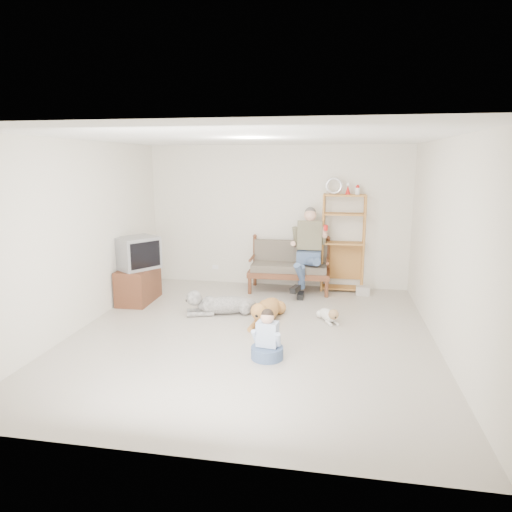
% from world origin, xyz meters
% --- Properties ---
extents(floor, '(5.50, 5.50, 0.00)m').
position_xyz_m(floor, '(0.00, 0.00, 0.00)').
color(floor, beige).
rests_on(floor, ground).
extents(ceiling, '(5.50, 5.50, 0.00)m').
position_xyz_m(ceiling, '(0.00, 0.00, 2.70)').
color(ceiling, white).
rests_on(ceiling, ground).
extents(wall_back, '(5.00, 0.00, 5.00)m').
position_xyz_m(wall_back, '(0.00, 2.75, 1.35)').
color(wall_back, silver).
rests_on(wall_back, ground).
extents(wall_front, '(5.00, 0.00, 5.00)m').
position_xyz_m(wall_front, '(0.00, -2.75, 1.35)').
color(wall_front, silver).
rests_on(wall_front, ground).
extents(wall_left, '(0.00, 5.50, 5.50)m').
position_xyz_m(wall_left, '(-2.50, 0.00, 1.35)').
color(wall_left, silver).
rests_on(wall_left, ground).
extents(wall_right, '(0.00, 5.50, 5.50)m').
position_xyz_m(wall_right, '(2.50, 0.00, 1.35)').
color(wall_right, silver).
rests_on(wall_right, ground).
extents(loveseat, '(1.51, 0.73, 0.95)m').
position_xyz_m(loveseat, '(0.29, 2.39, 0.49)').
color(loveseat, brown).
rests_on(loveseat, ground).
extents(man, '(0.60, 0.86, 1.38)m').
position_xyz_m(man, '(0.62, 2.18, 0.72)').
color(man, '#495987').
rests_on(man, loveseat).
extents(etagere, '(0.80, 0.35, 2.11)m').
position_xyz_m(etagere, '(1.26, 2.55, 0.93)').
color(etagere, '#B77A39').
rests_on(etagere, ground).
extents(book_stack, '(0.25, 0.19, 0.16)m').
position_xyz_m(book_stack, '(1.65, 2.30, 0.08)').
color(book_stack, beige).
rests_on(book_stack, ground).
extents(tv_stand, '(0.51, 0.91, 0.60)m').
position_xyz_m(tv_stand, '(-2.23, 1.22, 0.30)').
color(tv_stand, brown).
rests_on(tv_stand, ground).
extents(crt_tv, '(0.80, 0.83, 0.54)m').
position_xyz_m(crt_tv, '(-2.19, 1.18, 0.87)').
color(crt_tv, gray).
rests_on(crt_tv, tv_stand).
extents(wall_outlet, '(0.12, 0.02, 0.08)m').
position_xyz_m(wall_outlet, '(-1.25, 2.73, 0.30)').
color(wall_outlet, white).
rests_on(wall_outlet, ground).
extents(golden_retriever, '(0.43, 1.35, 0.41)m').
position_xyz_m(golden_retriever, '(0.12, 0.59, 0.17)').
color(golden_retriever, '#B7833F').
rests_on(golden_retriever, ground).
extents(shaggy_dog, '(1.30, 0.61, 0.40)m').
position_xyz_m(shaggy_dog, '(-0.67, 0.81, 0.16)').
color(shaggy_dog, silver).
rests_on(shaggy_dog, ground).
extents(terrier, '(0.35, 0.61, 0.24)m').
position_xyz_m(terrier, '(1.07, 0.75, 0.10)').
color(terrier, silver).
rests_on(terrier, ground).
extents(child, '(0.40, 0.40, 0.64)m').
position_xyz_m(child, '(0.33, -0.71, 0.23)').
color(child, '#495987').
rests_on(child, ground).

